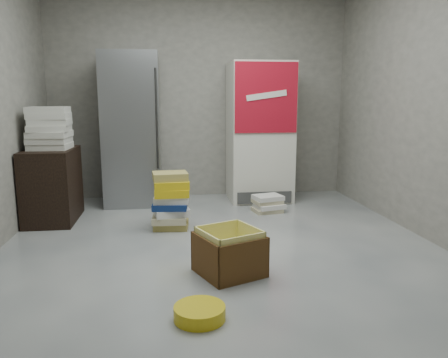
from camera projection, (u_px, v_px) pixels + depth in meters
ground at (225, 257)px, 3.74m from camera, size 5.00×5.00×0.00m
room_shell at (225, 39)px, 3.41m from camera, size 4.04×5.04×2.82m
steel_fridge at (132, 130)px, 5.52m from camera, size 0.70×0.72×1.90m
coke_cooler at (260, 132)px, 5.74m from camera, size 0.80×0.73×1.80m
wood_shelf at (52, 185)px, 4.81m from camera, size 0.50×0.80×0.80m
supply_box_stack at (50, 128)px, 4.69m from camera, size 0.44×0.44×0.45m
phonebook_stack_main at (171, 201)px, 4.51m from camera, size 0.40×0.34×0.60m
phonebook_stack_side at (268, 204)px, 5.23m from camera, size 0.40×0.35×0.20m
cardboard_box at (229, 255)px, 3.37m from camera, size 0.58×0.58×0.36m
bucket_lid at (200, 313)px, 2.69m from camera, size 0.36×0.36×0.09m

